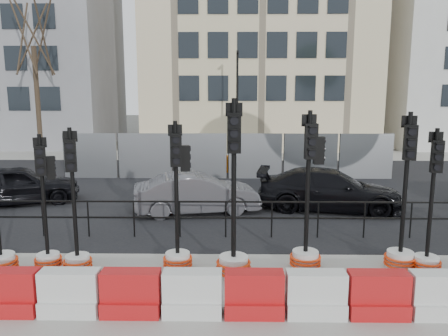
{
  "coord_description": "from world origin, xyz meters",
  "views": [
    {
      "loc": [
        0.11,
        -9.75,
        3.81
      ],
      "look_at": [
        -0.07,
        3.0,
        1.55
      ],
      "focal_mm": 35.0,
      "sensor_mm": 36.0,
      "label": 1
    }
  ],
  "objects_px": {
    "traffic_signal_h": "(428,244)",
    "car_c": "(329,190)",
    "car_a": "(17,185)",
    "traffic_signal_d": "(178,236)"
  },
  "relations": [
    {
      "from": "traffic_signal_h",
      "to": "car_c",
      "type": "distance_m",
      "value": 5.07
    },
    {
      "from": "car_a",
      "to": "car_c",
      "type": "height_order",
      "value": "car_a"
    },
    {
      "from": "car_a",
      "to": "car_c",
      "type": "xyz_separation_m",
      "value": [
        10.41,
        -0.55,
        -0.01
      ]
    },
    {
      "from": "traffic_signal_d",
      "to": "traffic_signal_h",
      "type": "relative_size",
      "value": 1.04
    },
    {
      "from": "car_c",
      "to": "traffic_signal_h",
      "type": "bearing_deg",
      "value": -159.67
    },
    {
      "from": "traffic_signal_h",
      "to": "car_a",
      "type": "xyz_separation_m",
      "value": [
        -11.36,
        5.54,
        0.04
      ]
    },
    {
      "from": "traffic_signal_d",
      "to": "traffic_signal_h",
      "type": "distance_m",
      "value": 5.27
    },
    {
      "from": "traffic_signal_h",
      "to": "car_c",
      "type": "height_order",
      "value": "traffic_signal_h"
    },
    {
      "from": "traffic_signal_d",
      "to": "car_c",
      "type": "distance_m",
      "value": 6.53
    },
    {
      "from": "traffic_signal_h",
      "to": "car_a",
      "type": "height_order",
      "value": "traffic_signal_h"
    }
  ]
}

